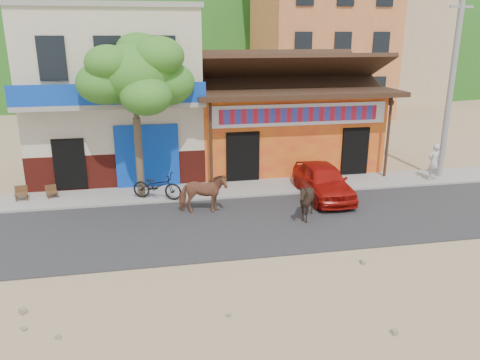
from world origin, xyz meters
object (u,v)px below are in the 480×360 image
object	(u,v)px
cow_dark	(306,201)
pedestrian	(434,162)
cafe_chair_right	(20,188)
scooter	(157,186)
red_car	(323,180)
tree	(137,118)
cow_tan	(203,193)
utility_pole	(451,83)
cafe_chair_left	(51,187)

from	to	relation	value
cow_dark	pedestrian	distance (m)	7.35
cow_dark	cafe_chair_right	distance (m)	10.55
pedestrian	scooter	bearing A→B (deg)	-8.30
cow_dark	scooter	distance (m)	5.66
cow_dark	red_car	distance (m)	2.54
tree	red_car	world-z (taller)	tree
cow_tan	cafe_chair_right	xyz separation A→B (m)	(-6.54, 2.38, -0.15)
pedestrian	red_car	bearing A→B (deg)	1.10
cow_tan	pedestrian	bearing A→B (deg)	-75.77
utility_pole	scooter	xyz separation A→B (m)	(-12.20, -0.70, -3.50)
red_car	pedestrian	size ratio (longest dim) A/B	2.47
utility_pole	cafe_chair_left	world-z (taller)	utility_pole
pedestrian	cow_dark	bearing A→B (deg)	15.64
scooter	cafe_chair_left	size ratio (longest dim) A/B	2.25
scooter	cafe_chair_left	xyz separation A→B (m)	(-3.94, 0.92, -0.08)
tree	pedestrian	world-z (taller)	tree
red_car	scooter	size ratio (longest dim) A/B	2.02
cafe_chair_left	utility_pole	bearing A→B (deg)	-19.43
utility_pole	cow_tan	world-z (taller)	utility_pole
tree	red_car	bearing A→B (deg)	-10.45
cow_tan	cafe_chair_right	world-z (taller)	cow_tan
tree	cow_dark	xyz separation A→B (m)	(5.46, -3.39, -2.41)
utility_pole	cow_dark	size ratio (longest dim) A/B	5.96
utility_pole	scooter	bearing A→B (deg)	-176.72
cow_tan	red_car	size ratio (longest dim) A/B	0.43
red_car	scooter	distance (m)	6.30
pedestrian	cafe_chair_left	world-z (taller)	pedestrian
red_car	scooter	world-z (taller)	red_car
cow_tan	scooter	xyz separation A→B (m)	(-1.54, 1.54, -0.13)
utility_pole	cafe_chair_left	size ratio (longest dim) A/B	9.45
utility_pole	red_car	size ratio (longest dim) A/B	2.07
cow_dark	red_car	bearing A→B (deg)	129.15
cow_tan	scooter	size ratio (longest dim) A/B	0.88
cow_dark	pedestrian	xyz separation A→B (m)	(6.66, 3.10, 0.19)
pedestrian	cafe_chair_left	size ratio (longest dim) A/B	1.85
scooter	pedestrian	size ratio (longest dim) A/B	1.22
tree	scooter	distance (m)	2.62
scooter	cow_dark	bearing A→B (deg)	-97.76
utility_pole	cow_tan	bearing A→B (deg)	-168.11
cow_tan	cafe_chair_left	world-z (taller)	cow_tan
red_car	pedestrian	bearing A→B (deg)	11.10
red_car	pedestrian	xyz separation A→B (m)	(5.27, 0.97, 0.20)
red_car	scooter	bearing A→B (deg)	173.71
red_car	cafe_chair_right	xyz separation A→B (m)	(-11.25, 1.60, -0.10)
cafe_chair_right	pedestrian	bearing A→B (deg)	-11.11
red_car	pedestrian	world-z (taller)	pedestrian
red_car	cafe_chair_right	world-z (taller)	red_car
utility_pole	red_car	distance (m)	7.02
tree	utility_pole	distance (m)	12.84
utility_pole	cow_tan	size ratio (longest dim) A/B	4.78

